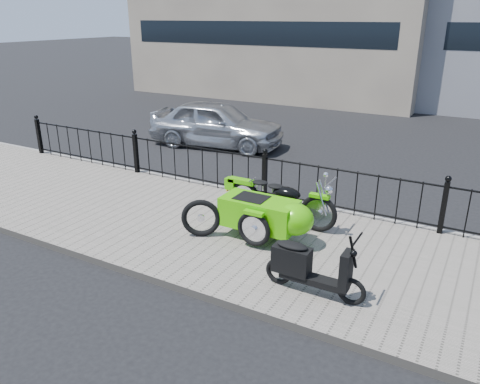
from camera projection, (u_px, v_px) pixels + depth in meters
The scene contains 8 objects.
ground at pixel (234, 225), 8.93m from camera, with size 120.00×120.00×0.00m, color black.
sidewalk at pixel (220, 232), 8.50m from camera, with size 30.00×3.80×0.12m, color gray.
curb at pixel (267, 198), 10.09m from camera, with size 30.00×0.10×0.12m, color gray.
iron_fence at pixel (265, 177), 9.78m from camera, with size 14.11×0.11×1.08m.
motorcycle_sidecar at pixel (272, 212), 8.03m from camera, with size 2.28×1.48×0.98m.
scooter at pixel (307, 267), 6.45m from camera, with size 1.47×0.43×0.99m.
spare_tire at pixel (201, 218), 8.10m from camera, with size 0.69×0.69×0.10m, color black.
sedan_car at pixel (216, 124), 14.07m from camera, with size 1.63×4.05×1.38m, color silver.
Camera 1 is at (4.09, -7.02, 3.77)m, focal length 35.00 mm.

